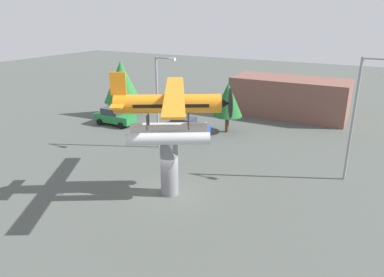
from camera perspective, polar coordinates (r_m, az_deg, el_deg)
ground_plane at (r=22.78m, az=-3.59°, el=-8.81°), size 140.00×140.00×0.00m
display_pedestal at (r=21.97m, az=-3.69°, el=-4.57°), size 1.10×1.10×3.69m
floatplane_monument at (r=20.79m, az=-3.53°, el=4.32°), size 7.06×9.55×4.00m
car_near_green at (r=37.13m, az=-12.34°, el=3.52°), size 4.20×2.02×1.76m
car_mid_blue at (r=32.83m, az=-1.04°, el=1.89°), size 4.20×2.02×1.76m
streetlight_primary at (r=29.04m, az=-5.31°, el=6.78°), size 1.84×0.28×7.64m
streetlight_secondary at (r=25.17m, az=25.10°, el=3.85°), size 1.84×0.28×8.31m
storefront_building at (r=40.88m, az=15.39°, el=6.47°), size 12.34×5.45×4.17m
tree_west at (r=39.69m, az=-11.28°, el=9.00°), size 4.02×4.02×6.08m
tree_east at (r=33.53m, az=5.80°, el=6.24°), size 2.82×2.82×4.76m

